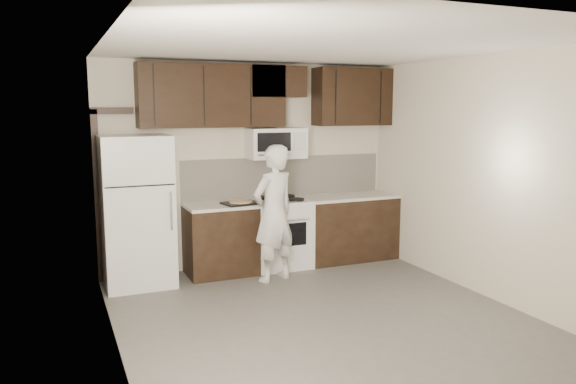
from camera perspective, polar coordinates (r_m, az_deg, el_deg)
floor at (r=5.83m, az=3.75°, el=-12.79°), size 4.50×4.50×0.00m
back_wall at (r=7.54m, az=-3.88°, el=2.72°), size 4.00×0.00×4.00m
ceiling at (r=5.45m, az=4.04°, el=14.65°), size 4.50×4.50×0.00m
counter_run at (r=7.62m, az=1.25°, el=-4.02°), size 2.95×0.64×0.91m
stove at (r=7.50m, az=-0.86°, el=-4.18°), size 0.76×0.66×0.94m
backsplash at (r=7.72m, az=-0.34°, el=1.61°), size 2.90×0.02×0.54m
upper_cabinets at (r=7.41m, az=-1.97°, el=9.85°), size 3.48×0.35×0.78m
microwave at (r=7.44m, az=-1.23°, el=4.97°), size 0.76×0.42×0.40m
refrigerator at (r=6.89m, az=-15.10°, el=-1.90°), size 0.80×0.76×1.80m
door_trim at (r=7.12m, az=-18.52°, el=1.11°), size 0.50×0.08×2.12m
saucepan at (r=7.20m, az=-1.73°, el=-0.61°), size 0.26×0.15×0.15m
baking_tray at (r=7.11m, az=-4.82°, el=-1.14°), size 0.49×0.40×0.02m
pizza at (r=7.11m, az=-4.82°, el=-0.97°), size 0.34×0.34×0.02m
person at (r=6.84m, az=-1.46°, el=-2.19°), size 0.72×0.60×1.68m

